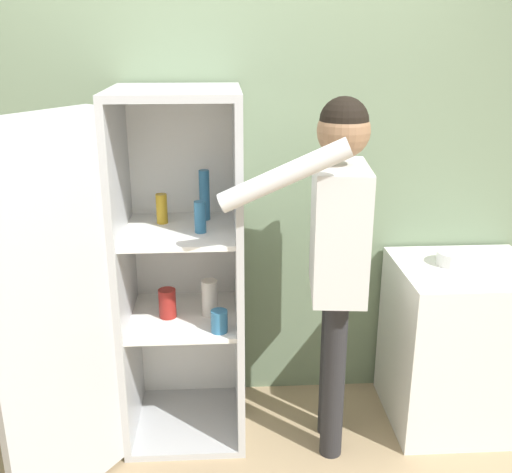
{
  "coord_description": "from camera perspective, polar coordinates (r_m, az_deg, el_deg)",
  "views": [
    {
      "loc": [
        -0.02,
        -2.13,
        2.02
      ],
      "look_at": [
        0.15,
        0.63,
        1.06
      ],
      "focal_mm": 42.0,
      "sensor_mm": 36.0,
      "label": 1
    }
  ],
  "objects": [
    {
      "name": "wall_back",
      "position": [
        3.2,
        -2.99,
        5.61
      ],
      "size": [
        7.0,
        0.06,
        2.55
      ],
      "color": "gray",
      "rests_on": "ground_plane"
    },
    {
      "name": "refrigerator",
      "position": [
        2.93,
        -9.33,
        -3.94
      ],
      "size": [
        0.97,
        1.1,
        1.77
      ],
      "color": "#B7BABC",
      "rests_on": "ground_plane"
    },
    {
      "name": "person",
      "position": [
        2.76,
        7.68,
        0.08
      ],
      "size": [
        0.7,
        0.56,
        1.75
      ],
      "color": "#262628",
      "rests_on": "ground_plane"
    },
    {
      "name": "counter",
      "position": [
        3.4,
        18.82,
        -9.68
      ],
      "size": [
        0.71,
        0.63,
        0.88
      ],
      "color": "white",
      "rests_on": "ground_plane"
    },
    {
      "name": "bowl",
      "position": [
        3.22,
        18.4,
        -1.96
      ],
      "size": [
        0.18,
        0.18,
        0.07
      ],
      "color": "white",
      "rests_on": "counter"
    }
  ]
}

